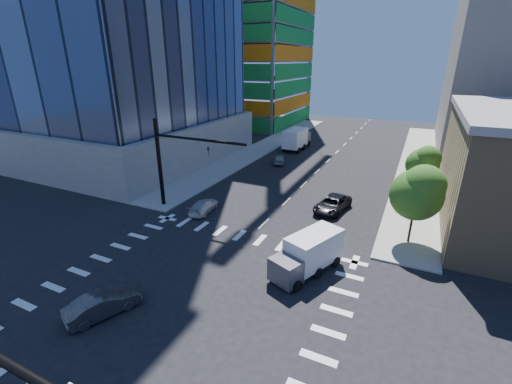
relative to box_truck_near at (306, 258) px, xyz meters
The scene contains 14 objects.
ground 8.58m from the box_truck_near, 134.65° to the right, with size 160.00×160.00×0.00m, color black.
road_markings 8.58m from the box_truck_near, 134.65° to the right, with size 20.00×20.00×0.01m, color silver.
sidewalk_ne 34.60m from the box_truck_near, 79.11° to the left, with size 5.00×60.00×0.15m, color gray.
sidewalk_nw 38.67m from the box_truck_near, 118.54° to the left, with size 5.00×60.00×0.15m, color gray.
construction_building 69.16m from the box_truck_near, 120.85° to the left, with size 25.16×34.50×70.60m.
signal_mast_nw 17.40m from the box_truck_near, 161.12° to the left, with size 10.20×0.40×9.00m.
tree_south 10.86m from the box_truck_near, 49.73° to the left, with size 4.16×4.16×6.82m.
tree_north 21.22m from the box_truck_near, 70.69° to the left, with size 3.54×3.52×5.78m.
car_nb_far 11.74m from the box_truck_near, 94.29° to the left, with size 2.46×5.33×1.48m, color black.
car_sb_near 13.92m from the box_truck_near, 155.10° to the left, with size 1.75×4.31×1.25m, color silver.
car_sb_mid 28.22m from the box_truck_near, 115.68° to the left, with size 1.65×4.11×1.40m, color gray.
car_sb_cross 13.52m from the box_truck_near, 135.77° to the right, with size 1.52×4.36×1.44m, color #414245.
box_truck_near is the anchor object (origin of this frame).
box_truck_far 37.35m from the box_truck_near, 110.04° to the left, with size 3.01×6.85×3.57m.
Camera 1 is at (11.86, -14.53, 14.48)m, focal length 24.00 mm.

